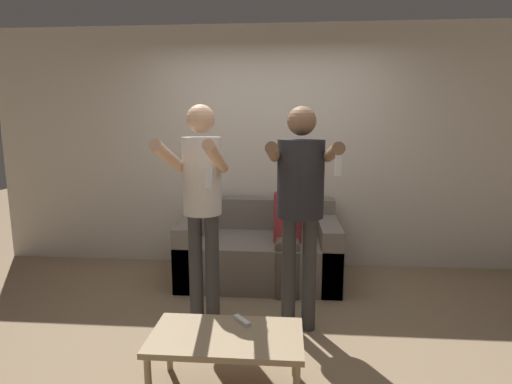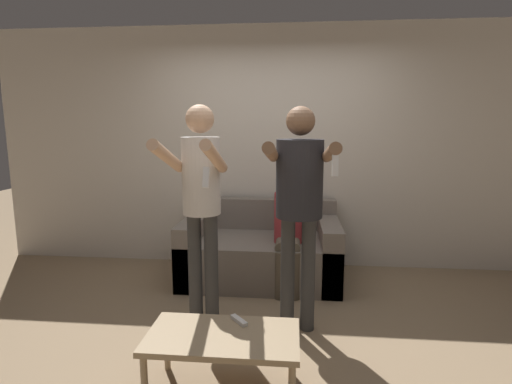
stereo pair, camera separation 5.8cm
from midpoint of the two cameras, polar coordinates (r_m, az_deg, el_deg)
ground_plane at (r=3.31m, az=1.12°, el=-19.64°), size 14.00×14.00×0.00m
wall_back at (r=4.56m, az=2.76°, el=6.22°), size 6.40×0.06×2.70m
couch at (r=4.27m, az=1.08°, el=-8.62°), size 1.61×0.95×0.80m
person_standing_left at (r=3.10m, az=-7.36°, el=-0.03°), size 0.42×0.76×1.77m
person_standing_right at (r=3.02m, az=6.76°, el=0.09°), size 0.48×0.82×1.75m
person_seated at (r=3.92m, az=5.05°, el=-4.56°), size 0.28×0.52×1.19m
coffee_table at (r=2.55m, az=-4.07°, el=-20.40°), size 0.91×0.48×0.38m
remote_on_table at (r=2.65m, az=-1.79°, el=-17.86°), size 0.12×0.14×0.02m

